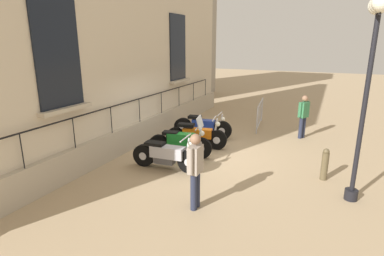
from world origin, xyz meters
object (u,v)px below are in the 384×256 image
object	(u,v)px
motorcycle_green	(181,143)
motorcycle_orange	(196,136)
lamppost	(374,46)
bollard	(325,164)
pedestrian_standing	(195,167)
crowd_barrier	(260,113)
pedestrian_walking	(303,115)
motorcycle_silver	(166,155)
motorcycle_blue	(203,127)

from	to	relation	value
motorcycle_green	motorcycle_orange	distance (m)	0.95
lamppost	bollard	bearing A→B (deg)	124.78
motorcycle_green	pedestrian_standing	bearing A→B (deg)	-57.75
motorcycle_orange	crowd_barrier	distance (m)	3.73
pedestrian_standing	pedestrian_walking	world-z (taller)	pedestrian_standing
motorcycle_orange	motorcycle_silver	bearing A→B (deg)	-90.76
motorcycle_silver	bollard	world-z (taller)	motorcycle_silver
motorcycle_blue	pedestrian_standing	distance (m)	5.03
crowd_barrier	motorcycle_green	bearing A→B (deg)	-107.71
bollard	motorcycle_silver	bearing A→B (deg)	-164.87
lamppost	crowd_barrier	size ratio (longest dim) A/B	2.00
motorcycle_orange	pedestrian_walking	xyz separation A→B (m)	(3.06, 2.61, 0.46)
motorcycle_orange	motorcycle_blue	xyz separation A→B (m)	(-0.24, 1.12, -0.00)
pedestrian_standing	pedestrian_walking	distance (m)	6.35
motorcycle_green	pedestrian_walking	xyz separation A→B (m)	(3.17, 3.55, 0.43)
motorcycle_blue	pedestrian_walking	xyz separation A→B (m)	(3.31, 1.49, 0.46)
motorcycle_orange	pedestrian_standing	bearing A→B (deg)	-66.56
motorcycle_silver	motorcycle_green	world-z (taller)	motorcycle_green
motorcycle_green	bollard	bearing A→B (deg)	0.55
motorcycle_orange	crowd_barrier	bearing A→B (deg)	69.38
motorcycle_blue	bollard	xyz separation A→B (m)	(4.20, -2.03, 0.01)
motorcycle_green	crowd_barrier	bearing A→B (deg)	72.29
bollard	pedestrian_walking	distance (m)	3.65
bollard	pedestrian_standing	distance (m)	3.62
motorcycle_green	crowd_barrier	xyz separation A→B (m)	(1.42, 4.43, 0.12)
motorcycle_blue	crowd_barrier	xyz separation A→B (m)	(1.55, 2.37, 0.15)
motorcycle_silver	crowd_barrier	size ratio (longest dim) A/B	0.94
pedestrian_walking	motorcycle_blue	bearing A→B (deg)	-155.80
motorcycle_green	lamppost	world-z (taller)	lamppost
motorcycle_blue	pedestrian_walking	distance (m)	3.65
motorcycle_orange	bollard	xyz separation A→B (m)	(3.96, -0.91, 0.00)
lamppost	pedestrian_walking	size ratio (longest dim) A/B	2.73
motorcycle_orange	lamppost	size ratio (longest dim) A/B	0.47
motorcycle_green	pedestrian_walking	bearing A→B (deg)	48.27
motorcycle_blue	crowd_barrier	world-z (taller)	crowd_barrier
motorcycle_blue	lamppost	distance (m)	6.32
pedestrian_walking	lamppost	bearing A→B (deg)	-71.12
motorcycle_orange	crowd_barrier	size ratio (longest dim) A/B	0.95
lamppost	crowd_barrier	bearing A→B (deg)	121.69
motorcycle_green	pedestrian_walking	distance (m)	4.78
motorcycle_green	crowd_barrier	size ratio (longest dim) A/B	0.92
lamppost	crowd_barrier	distance (m)	6.78
crowd_barrier	pedestrian_walking	world-z (taller)	pedestrian_walking
motorcycle_silver	lamppost	size ratio (longest dim) A/B	0.47
motorcycle_blue	lamppost	size ratio (longest dim) A/B	0.51
pedestrian_walking	motorcycle_silver	bearing A→B (deg)	-123.95
motorcycle_silver	bollard	size ratio (longest dim) A/B	2.40
motorcycle_silver	crowd_barrier	bearing A→B (deg)	76.26
motorcycle_silver	motorcycle_green	xyz separation A→B (m)	(-0.08, 1.04, 0.04)
motorcycle_blue	pedestrian_standing	bearing A→B (deg)	-69.12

